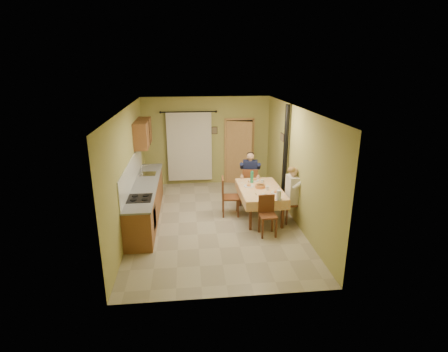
{
  "coord_description": "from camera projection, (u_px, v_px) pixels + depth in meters",
  "views": [
    {
      "loc": [
        -0.61,
        -7.95,
        3.76
      ],
      "look_at": [
        0.25,
        0.1,
        1.15
      ],
      "focal_mm": 28.0,
      "sensor_mm": 36.0,
      "label": 1
    }
  ],
  "objects": [
    {
      "name": "chair_near",
      "position": [
        267.0,
        223.0,
        7.97
      ],
      "size": [
        0.39,
        0.39,
        0.92
      ],
      "rotation": [
        0.0,
        0.0,
        3.18
      ],
      "color": "brown",
      "rests_on": "ground"
    },
    {
      "name": "dining_table",
      "position": [
        260.0,
        202.0,
        8.92
      ],
      "size": [
        1.07,
        1.76,
        0.76
      ],
      "rotation": [
        0.0,
        0.0,
        0.01
      ],
      "color": "#EEB67B",
      "rests_on": "ground"
    },
    {
      "name": "curtain",
      "position": [
        190.0,
        146.0,
        11.04
      ],
      "size": [
        1.7,
        0.07,
        2.22
      ],
      "color": "black",
      "rests_on": "ground"
    },
    {
      "name": "chair_far",
      "position": [
        250.0,
        191.0,
        9.98
      ],
      "size": [
        0.49,
        0.49,
        0.98
      ],
      "rotation": [
        0.0,
        0.0,
        -0.18
      ],
      "color": "brown",
      "rests_on": "ground"
    },
    {
      "name": "man_right",
      "position": [
        293.0,
        188.0,
        8.49
      ],
      "size": [
        0.47,
        0.59,
        1.39
      ],
      "rotation": [
        0.0,
        0.0,
        1.61
      ],
      "color": "silver",
      "rests_on": "chair_right"
    },
    {
      "name": "picture_back",
      "position": [
        214.0,
        130.0,
        11.03
      ],
      "size": [
        0.19,
        0.03,
        0.23
      ],
      "primitive_type": "cube",
      "color": "black",
      "rests_on": "room_shell"
    },
    {
      "name": "kitchen_run",
      "position": [
        146.0,
        200.0,
        8.79
      ],
      "size": [
        0.64,
        3.64,
        1.56
      ],
      "color": "brown",
      "rests_on": "ground"
    },
    {
      "name": "chair_right",
      "position": [
        292.0,
        210.0,
        8.67
      ],
      "size": [
        0.45,
        0.45,
        1.0
      ],
      "rotation": [
        0.0,
        0.0,
        1.61
      ],
      "color": "brown",
      "rests_on": "ground"
    },
    {
      "name": "chair_left",
      "position": [
        230.0,
        204.0,
        9.05
      ],
      "size": [
        0.47,
        0.47,
        1.0
      ],
      "rotation": [
        0.0,
        0.0,
        -1.64
      ],
      "color": "brown",
      "rests_on": "ground"
    },
    {
      "name": "room_shell",
      "position": [
        214.0,
        150.0,
        8.18
      ],
      "size": [
        4.04,
        6.04,
        2.82
      ],
      "color": "tan",
      "rests_on": "ground"
    },
    {
      "name": "upper_cabinets",
      "position": [
        143.0,
        133.0,
        9.56
      ],
      "size": [
        0.35,
        1.4,
        0.7
      ],
      "primitive_type": "cube",
      "color": "brown",
      "rests_on": "room_shell"
    },
    {
      "name": "tableware",
      "position": [
        262.0,
        188.0,
        8.69
      ],
      "size": [
        0.83,
        1.6,
        0.33
      ],
      "color": "white",
      "rests_on": "dining_table"
    },
    {
      "name": "stove_flue",
      "position": [
        284.0,
        173.0,
        9.18
      ],
      "size": [
        0.24,
        0.24,
        2.8
      ],
      "color": "black",
      "rests_on": "ground"
    },
    {
      "name": "doorway",
      "position": [
        239.0,
        152.0,
        11.28
      ],
      "size": [
        0.96,
        0.3,
        2.15
      ],
      "color": "black",
      "rests_on": "ground"
    },
    {
      "name": "floor",
      "position": [
        215.0,
        221.0,
        8.74
      ],
      "size": [
        4.0,
        6.0,
        0.01
      ],
      "primitive_type": "cube",
      "color": "tan",
      "rests_on": "ground"
    },
    {
      "name": "man_far",
      "position": [
        250.0,
        171.0,
        9.81
      ],
      "size": [
        0.62,
        0.53,
        1.39
      ],
      "rotation": [
        0.0,
        0.0,
        -0.18
      ],
      "color": "#141938",
      "rests_on": "chair_far"
    },
    {
      "name": "picture_right",
      "position": [
        282.0,
        137.0,
        9.5
      ],
      "size": [
        0.03,
        0.31,
        0.21
      ],
      "primitive_type": "cube",
      "color": "brown",
      "rests_on": "room_shell"
    }
  ]
}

